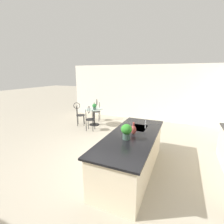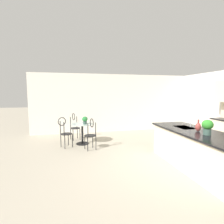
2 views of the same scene
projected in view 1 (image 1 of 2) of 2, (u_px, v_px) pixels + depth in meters
The scene contains 11 objects.
ground_plane at pixel (105, 157), 4.59m from camera, with size 40.00×40.00×0.00m, color #B2A893.
wall_left_window at pixel (143, 93), 8.06m from camera, with size 0.12×7.80×2.70m, color silver.
kitchen_island at pixel (132, 153), 3.88m from camera, with size 2.80×1.06×0.92m.
bistro_table at pixel (94, 115), 7.32m from camera, with size 0.80×0.80×0.74m.
chair_near_window at pixel (90, 117), 6.56m from camera, with size 0.52×0.46×1.04m.
chair_by_island at pixel (79, 113), 7.27m from camera, with size 0.52×0.52×1.04m.
chair_toward_desk at pixel (97, 109), 8.02m from camera, with size 0.52×0.48×1.04m.
sink_faucet at pixel (145, 124), 4.17m from camera, with size 0.02×0.02×0.22m, color #B2B5BA.
potted_plant_on_table at pixel (94, 106), 7.09m from camera, with size 0.19×0.19×0.27m.
potted_plant_counter_near at pixel (126, 131), 3.48m from camera, with size 0.24×0.24×0.34m.
vase_on_counter at pixel (133, 130), 3.79m from camera, with size 0.13×0.13×0.29m.
Camera 1 is at (3.74, 1.84, 2.32)m, focal length 26.14 mm.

